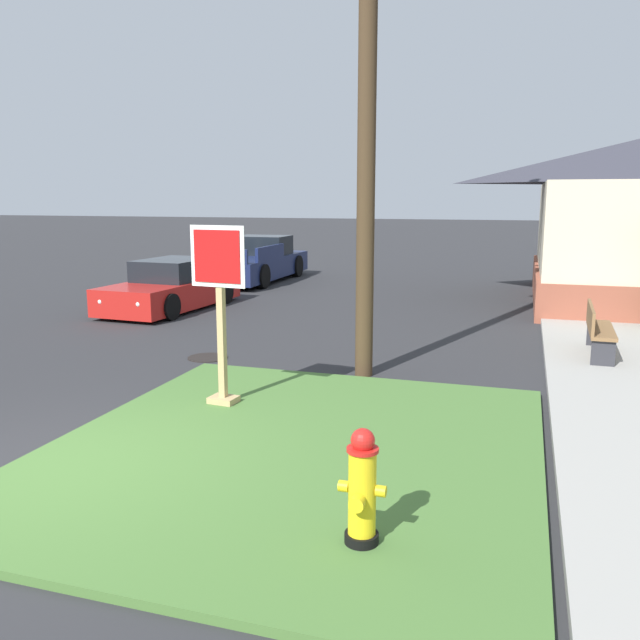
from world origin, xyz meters
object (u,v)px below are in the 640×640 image
Objects in this scene: stop_sign at (220,316)px; street_bench at (597,328)px; utility_pole at (368,25)px; parked_sedan_red at (172,288)px; pickup_truck_navy at (256,263)px; manhole_cover at (208,358)px; fire_hydrant at (362,490)px.

stop_sign is 1.38× the size of street_bench.
stop_sign is 4.74m from utility_pole.
parked_sedan_red is 5.88m from pickup_truck_navy.
parked_sedan_red is 0.42× the size of utility_pole.
stop_sign is 6.59m from street_bench.
street_bench is at bearing -15.08° from parked_sedan_red.
pickup_truck_navy reaches higher than street_bench.
manhole_cover is 6.75m from street_bench.
parked_sedan_red is 10.05m from street_bench.
pickup_truck_navy is (-4.92, 12.74, -0.65)m from stop_sign.
utility_pole is (-1.23, 5.13, 4.70)m from fire_hydrant.
pickup_truck_navy is at bearing 139.41° from street_bench.
street_bench reaches higher than manhole_cover.
parked_sedan_red is (-4.71, 6.86, -0.73)m from stop_sign.
fire_hydrant is 6.82m from manhole_cover.
fire_hydrant is 0.18× the size of pickup_truck_navy.
manhole_cover is at bearing -164.64° from street_bench.
pickup_truck_navy is at bearing 111.11° from stop_sign.
utility_pole is at bearing -37.39° from parked_sedan_red.
parked_sedan_red is at bearing 124.47° from stop_sign.
utility_pole reaches higher than manhole_cover.
stop_sign reaches higher than fire_hydrant.
manhole_cover is 0.41× the size of street_bench.
street_bench is (9.91, -8.49, -0.02)m from pickup_truck_navy.
stop_sign is at bearing -122.57° from utility_pole.
utility_pole reaches higher than street_bench.
stop_sign is 0.44× the size of pickup_truck_navy.
pickup_truck_navy is 13.13m from utility_pole.
fire_hydrant is 7.07m from utility_pole.
stop_sign is at bearing 131.85° from fire_hydrant.
stop_sign is 3.14m from manhole_cover.
parked_sedan_red is 9.01m from utility_pole.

